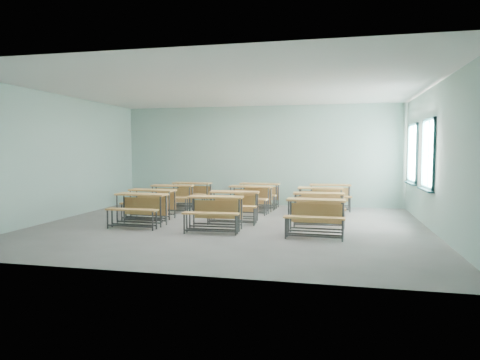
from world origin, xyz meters
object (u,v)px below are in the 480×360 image
object	(u,v)px
desk_unit_r0c1	(215,208)
desk_unit_r2c1	(250,195)
desk_unit_r0c2	(316,211)
desk_unit_r2c2	(320,197)
desk_unit_r3c0	(191,191)
desk_unit_r3c2	(330,193)
desk_unit_r3c1	(259,191)
desk_unit_r0c0	(139,204)
desk_unit_r1c0	(151,199)
desk_unit_r1c2	(319,204)
desk_unit_r1c1	(234,202)
desk_unit_r2c0	(171,194)

from	to	relation	value
desk_unit_r0c1	desk_unit_r2c1	bearing A→B (deg)	82.62
desk_unit_r0c2	desk_unit_r2c2	distance (m)	2.84
desk_unit_r2c2	desk_unit_r3c0	distance (m)	4.14
desk_unit_r3c2	desk_unit_r3c0	bearing A→B (deg)	-178.24
desk_unit_r2c1	desk_unit_r3c0	bearing A→B (deg)	162.19
desk_unit_r3c1	desk_unit_r3c2	size ratio (longest dim) A/B	1.02
desk_unit_r0c0	desk_unit_r1c0	bearing A→B (deg)	102.10
desk_unit_r2c1	desk_unit_r3c1	world-z (taller)	same
desk_unit_r3c2	desk_unit_r1c2	bearing A→B (deg)	-96.66
desk_unit_r1c1	desk_unit_r3c0	xyz separation A→B (m)	(-1.98, 2.50, 0.00)
desk_unit_r0c2	desk_unit_r3c1	xyz separation A→B (m)	(-1.90, 4.00, 0.00)
desk_unit_r2c0	desk_unit_r2c2	xyz separation A→B (m)	(4.27, 0.09, 0.00)
desk_unit_r0c0	desk_unit_r3c0	size ratio (longest dim) A/B	0.99
desk_unit_r0c2	desk_unit_r1c2	xyz separation A→B (m)	(0.01, 1.35, 0.00)
desk_unit_r0c2	desk_unit_r3c0	bearing A→B (deg)	138.84
desk_unit_r0c2	desk_unit_r2c0	world-z (taller)	same
desk_unit_r3c2	desk_unit_r1c0	bearing A→B (deg)	-150.42
desk_unit_r3c0	desk_unit_r0c2	bearing A→B (deg)	-40.57
desk_unit_r0c2	desk_unit_r2c1	xyz separation A→B (m)	(-1.97, 2.93, 0.00)
desk_unit_r1c0	desk_unit_r2c1	size ratio (longest dim) A/B	0.99
desk_unit_r2c2	desk_unit_r2c0	bearing A→B (deg)	-177.13
desk_unit_r0c0	desk_unit_r1c1	distance (m)	2.27
desk_unit_r1c1	desk_unit_r3c2	distance (m)	3.59
desk_unit_r2c0	desk_unit_r3c2	xyz separation A→B (m)	(4.52, 1.29, 0.00)
desk_unit_r1c0	desk_unit_r3c1	size ratio (longest dim) A/B	1.00
desk_unit_r0c0	desk_unit_r3c2	world-z (taller)	same
desk_unit_r3c1	desk_unit_r3c2	world-z (taller)	same
desk_unit_r2c1	desk_unit_r2c0	bearing A→B (deg)	-170.72
desk_unit_r0c1	desk_unit_r1c1	world-z (taller)	same
desk_unit_r1c0	desk_unit_r1c2	bearing A→B (deg)	4.55
desk_unit_r3c0	desk_unit_r3c1	distance (m)	2.14
desk_unit_r3c0	desk_unit_r1c0	bearing A→B (deg)	-92.84
desk_unit_r3c2	desk_unit_r2c1	bearing A→B (deg)	-155.05
desk_unit_r2c0	desk_unit_r0c2	bearing A→B (deg)	-37.18
desk_unit_r2c0	desk_unit_r3c2	distance (m)	4.70
desk_unit_r0c0	desk_unit_r3c0	distance (m)	3.52
desk_unit_r2c0	desk_unit_r2c1	xyz separation A→B (m)	(2.30, 0.17, 0.00)
desk_unit_r1c0	desk_unit_r2c1	xyz separation A→B (m)	(2.30, 1.62, 0.00)
desk_unit_r2c0	desk_unit_r0c0	bearing A→B (deg)	-89.93
desk_unit_r0c1	desk_unit_r1c1	xyz separation A→B (m)	(0.15, 1.19, 0.00)
desk_unit_r0c0	desk_unit_r2c1	size ratio (longest dim) A/B	0.97
desk_unit_r1c2	desk_unit_r1c1	bearing A→B (deg)	178.90
desk_unit_r0c2	desk_unit_r1c0	distance (m)	4.47
desk_unit_r1c0	desk_unit_r1c2	size ratio (longest dim) A/B	1.01
desk_unit_r2c0	desk_unit_r3c0	xyz separation A→B (m)	(0.24, 1.04, 0.00)
desk_unit_r0c1	desk_unit_r1c1	distance (m)	1.20
desk_unit_r2c2	desk_unit_r2c1	bearing A→B (deg)	179.15
desk_unit_r2c1	desk_unit_r3c2	distance (m)	2.49
desk_unit_r1c0	desk_unit_r2c2	xyz separation A→B (m)	(4.27, 1.54, 0.00)
desk_unit_r1c1	desk_unit_r2c2	xyz separation A→B (m)	(2.04, 1.55, 0.00)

